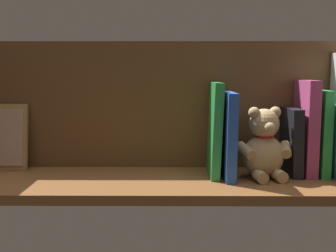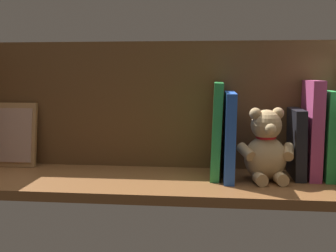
# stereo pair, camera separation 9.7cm
# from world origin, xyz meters

# --- Properties ---
(ground_plane) EXTENTS (1.07, 0.29, 0.02)m
(ground_plane) POSITION_xyz_m (0.00, 0.00, -0.01)
(ground_plane) COLOR brown
(shelf_back_panel) EXTENTS (1.07, 0.02, 0.33)m
(shelf_back_panel) POSITION_xyz_m (0.00, -0.12, 0.16)
(shelf_back_panel) COLOR brown
(shelf_back_panel) RESTS_ON ground_plane
(book_1) EXTENTS (0.02, 0.13, 0.21)m
(book_1) POSITION_xyz_m (-0.37, -0.05, 0.10)
(book_1) COLOR green
(book_1) RESTS_ON ground_plane
(book_2) EXTENTS (0.03, 0.13, 0.23)m
(book_2) POSITION_xyz_m (-0.34, -0.05, 0.12)
(book_2) COLOR #B23F72
(book_2) RESTS_ON ground_plane
(book_3) EXTENTS (0.03, 0.13, 0.16)m
(book_3) POSITION_xyz_m (-0.30, -0.05, 0.08)
(book_3) COLOR black
(book_3) RESTS_ON ground_plane
(teddy_bear) EXTENTS (0.14, 0.12, 0.17)m
(teddy_bear) POSITION_xyz_m (-0.23, -0.01, 0.07)
(teddy_bear) COLOR tan
(teddy_bear) RESTS_ON ground_plane
(book_4) EXTENTS (0.03, 0.17, 0.20)m
(book_4) POSITION_xyz_m (-0.14, -0.03, 0.10)
(book_4) COLOR blue
(book_4) RESTS_ON ground_plane
(book_5) EXTENTS (0.03, 0.14, 0.23)m
(book_5) POSITION_xyz_m (-0.11, -0.04, 0.11)
(book_5) COLOR green
(book_5) RESTS_ON ground_plane
(picture_frame_leaning) EXTENTS (0.11, 0.04, 0.17)m
(picture_frame_leaning) POSITION_xyz_m (0.42, -0.09, 0.08)
(picture_frame_leaning) COLOR #A87A4C
(picture_frame_leaning) RESTS_ON ground_plane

